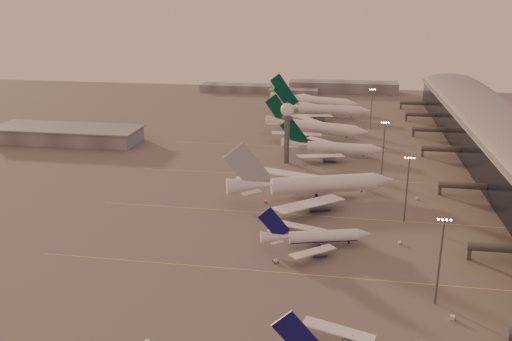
# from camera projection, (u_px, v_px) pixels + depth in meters

# --- Properties ---
(ground) EXTENTS (700.00, 700.00, 0.00)m
(ground) POSITION_uv_depth(u_px,v_px,m) (222.00, 285.00, 153.06)
(ground) COLOR #5D5A5A
(ground) RESTS_ON ground
(taxiway_markings) EXTENTS (180.00, 185.25, 0.02)m
(taxiway_markings) POSITION_uv_depth(u_px,v_px,m) (334.00, 216.00, 200.99)
(taxiway_markings) COLOR #EDD953
(taxiway_markings) RESTS_ON ground
(hangar) EXTENTS (82.00, 27.00, 8.50)m
(hangar) POSITION_uv_depth(u_px,v_px,m) (68.00, 134.00, 301.72)
(hangar) COLOR slate
(hangar) RESTS_ON ground
(radar_tower) EXTENTS (6.40, 6.40, 31.10)m
(radar_tower) POSITION_uv_depth(u_px,v_px,m) (287.00, 121.00, 258.49)
(radar_tower) COLOR #56585D
(radar_tower) RESTS_ON ground
(mast_a) EXTENTS (3.60, 0.56, 25.00)m
(mast_a) POSITION_uv_depth(u_px,v_px,m) (440.00, 257.00, 139.86)
(mast_a) COLOR #56585D
(mast_a) RESTS_ON ground
(mast_b) EXTENTS (3.60, 0.56, 25.00)m
(mast_b) POSITION_uv_depth(u_px,v_px,m) (407.00, 186.00, 191.96)
(mast_b) COLOR #56585D
(mast_b) RESTS_ON ground
(mast_c) EXTENTS (3.60, 0.56, 25.00)m
(mast_c) POSITION_uv_depth(u_px,v_px,m) (384.00, 145.00, 244.36)
(mast_c) COLOR #56585D
(mast_c) RESTS_ON ground
(mast_d) EXTENTS (3.60, 0.56, 25.00)m
(mast_d) POSITION_uv_depth(u_px,v_px,m) (371.00, 107.00, 329.16)
(mast_d) COLOR #56585D
(mast_d) RESTS_ON ground
(distant_horizon) EXTENTS (165.00, 37.50, 9.00)m
(distant_horizon) POSITION_uv_depth(u_px,v_px,m) (310.00, 88.00, 456.68)
(distant_horizon) COLOR slate
(distant_horizon) RESTS_ON ground
(narrowbody_mid) EXTENTS (36.41, 28.67, 14.55)m
(narrowbody_mid) POSITION_uv_depth(u_px,v_px,m) (316.00, 238.00, 175.72)
(narrowbody_mid) COLOR white
(narrowbody_mid) RESTS_ON ground
(widebody_white) EXTENTS (67.41, 53.18, 24.55)m
(widebody_white) POSITION_uv_depth(u_px,v_px,m) (313.00, 188.00, 217.44)
(widebody_white) COLOR white
(widebody_white) RESTS_ON ground
(greentail_a) EXTENTS (53.08, 42.78, 19.27)m
(greentail_a) POSITION_uv_depth(u_px,v_px,m) (332.00, 150.00, 274.70)
(greentail_a) COLOR white
(greentail_a) RESTS_ON ground
(greentail_b) EXTENTS (61.39, 48.86, 22.94)m
(greentail_b) POSITION_uv_depth(u_px,v_px,m) (316.00, 129.00, 314.00)
(greentail_b) COLOR white
(greentail_b) RESTS_ON ground
(greentail_c) EXTENTS (65.25, 52.57, 23.69)m
(greentail_c) POSITION_uv_depth(u_px,v_px,m) (322.00, 112.00, 361.16)
(greentail_c) COLOR white
(greentail_c) RESTS_ON ground
(greentail_d) EXTENTS (64.77, 51.62, 24.08)m
(greentail_d) POSITION_uv_depth(u_px,v_px,m) (313.00, 103.00, 389.89)
(greentail_d) COLOR white
(greentail_d) RESTS_ON ground
(gsv_truck_a) EXTENTS (6.42, 2.91, 2.50)m
(gsv_truck_a) POSITION_uv_depth(u_px,v_px,m) (149.00, 340.00, 126.47)
(gsv_truck_a) COLOR white
(gsv_truck_a) RESTS_ON ground
(gsv_catering_a) EXTENTS (5.68, 3.23, 4.41)m
(gsv_catering_a) POSITION_uv_depth(u_px,v_px,m) (454.00, 312.00, 136.02)
(gsv_catering_a) COLOR white
(gsv_catering_a) RESTS_ON ground
(gsv_tug_mid) EXTENTS (3.38, 3.84, 0.94)m
(gsv_tug_mid) POSITION_uv_depth(u_px,v_px,m) (276.00, 261.00, 165.76)
(gsv_tug_mid) COLOR white
(gsv_tug_mid) RESTS_ON ground
(gsv_truck_b) EXTENTS (4.91, 2.21, 1.92)m
(gsv_truck_b) POSITION_uv_depth(u_px,v_px,m) (401.00, 241.00, 178.15)
(gsv_truck_b) COLOR white
(gsv_truck_b) RESTS_ON ground
(gsv_truck_c) EXTENTS (4.25, 4.77, 1.91)m
(gsv_truck_c) POSITION_uv_depth(u_px,v_px,m) (266.00, 200.00, 213.62)
(gsv_truck_c) COLOR gold
(gsv_truck_c) RESTS_ON ground
(gsv_catering_b) EXTENTS (5.64, 3.67, 4.26)m
(gsv_catering_b) POSITION_uv_depth(u_px,v_px,m) (418.00, 195.00, 216.21)
(gsv_catering_b) COLOR white
(gsv_catering_b) RESTS_ON ground
(gsv_tug_far) EXTENTS (2.94, 3.75, 0.94)m
(gsv_tug_far) POSITION_uv_depth(u_px,v_px,m) (283.00, 174.00, 246.84)
(gsv_tug_far) COLOR white
(gsv_tug_far) RESTS_ON ground
(gsv_truck_d) EXTENTS (2.18, 5.20, 2.05)m
(gsv_truck_d) POSITION_uv_depth(u_px,v_px,m) (224.00, 156.00, 272.71)
(gsv_truck_d) COLOR white
(gsv_truck_d) RESTS_ON ground
(gsv_tug_hangar) EXTENTS (3.67, 3.32, 0.90)m
(gsv_tug_hangar) POSITION_uv_depth(u_px,v_px,m) (346.00, 148.00, 289.32)
(gsv_tug_hangar) COLOR gold
(gsv_tug_hangar) RESTS_ON ground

